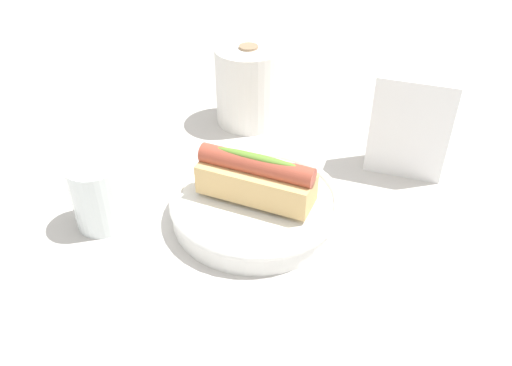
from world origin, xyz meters
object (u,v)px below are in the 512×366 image
object	(u,v)px
serving_bowl	(256,205)
napkin_box	(410,125)
paper_towel_roll	(249,85)
hotdog_front	(256,178)
water_glass	(99,196)

from	to	relation	value
serving_bowl	napkin_box	distance (m)	0.25
paper_towel_roll	napkin_box	distance (m)	0.28
serving_bowl	napkin_box	bearing A→B (deg)	33.38
hotdog_front	water_glass	world-z (taller)	hotdog_front
serving_bowl	paper_towel_roll	xyz separation A→B (m)	(-0.04, 0.26, 0.05)
serving_bowl	hotdog_front	distance (m)	0.04
water_glass	paper_towel_roll	xyz separation A→B (m)	(0.16, 0.29, 0.02)
serving_bowl	water_glass	world-z (taller)	water_glass
hotdog_front	serving_bowl	bearing A→B (deg)	153.43
napkin_box	paper_towel_roll	bearing A→B (deg)	166.21
serving_bowl	water_glass	distance (m)	0.20
hotdog_front	napkin_box	size ratio (longest dim) A/B	1.05
paper_towel_roll	napkin_box	bearing A→B (deg)	-26.09
paper_towel_roll	water_glass	bearing A→B (deg)	-118.07
paper_towel_roll	napkin_box	world-z (taller)	napkin_box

